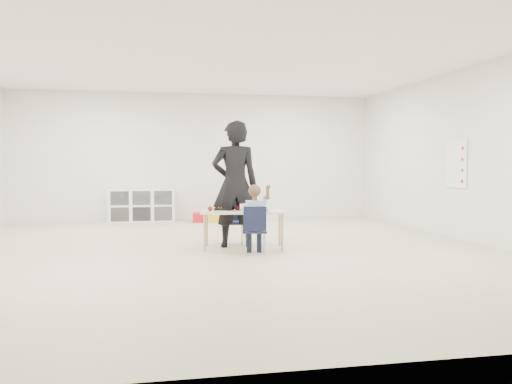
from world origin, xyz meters
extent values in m
plane|color=beige|center=(0.00, 0.00, 0.00)|extent=(9.00, 9.00, 0.00)
plane|color=white|center=(0.00, 0.00, 2.80)|extent=(9.00, 9.00, 0.00)
cube|color=white|center=(0.00, 4.50, 1.40)|extent=(8.00, 0.02, 2.80)
cube|color=white|center=(0.00, -4.50, 1.40)|extent=(8.00, 0.02, 2.80)
cube|color=white|center=(4.00, 0.00, 1.40)|extent=(0.02, 9.00, 2.80)
cube|color=beige|center=(0.31, 0.18, 0.55)|extent=(1.31, 0.80, 0.03)
cube|color=black|center=(0.43, 0.24, 0.58)|extent=(0.24, 0.19, 0.03)
cube|color=black|center=(0.01, 0.32, 0.58)|extent=(0.24, 0.19, 0.03)
cube|color=white|center=(0.28, 0.10, 0.61)|extent=(0.08, 0.08, 0.10)
ellipsoid|color=tan|center=(0.60, 0.04, 0.59)|extent=(0.09, 0.09, 0.07)
sphere|color=maroon|center=(0.24, 0.27, 0.60)|extent=(0.07, 0.07, 0.07)
sphere|color=maroon|center=(-0.18, 0.19, 0.60)|extent=(0.07, 0.07, 0.07)
cube|color=white|center=(-1.20, 4.28, 0.35)|extent=(1.40, 0.40, 0.70)
cube|color=white|center=(3.98, 0.60, 1.25)|extent=(0.02, 0.60, 0.80)
imported|color=black|center=(0.21, 0.38, 0.94)|extent=(0.71, 0.49, 1.88)
cube|color=red|center=(0.03, 3.98, 0.10)|extent=(0.36, 0.44, 0.20)
cube|color=yellow|center=(0.25, 3.89, 0.10)|extent=(0.41, 0.48, 0.20)
cube|color=#1D29DB|center=(0.76, 3.80, 0.12)|extent=(0.49, 0.57, 0.24)
camera|label=1|loc=(-1.05, -7.59, 1.25)|focal=38.00mm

